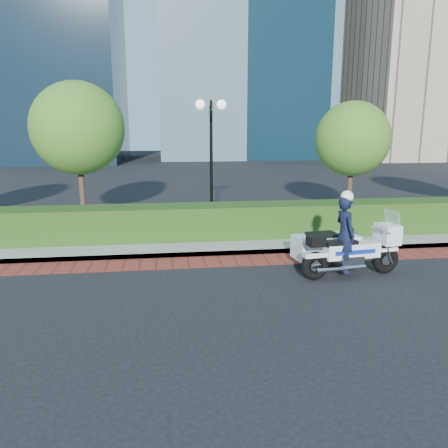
{
  "coord_description": "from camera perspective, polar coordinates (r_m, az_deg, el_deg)",
  "views": [
    {
      "loc": [
        -0.51,
        -9.46,
        3.46
      ],
      "look_at": [
        0.95,
        1.56,
        1.0
      ],
      "focal_mm": 35.0,
      "sensor_mm": 36.0,
      "label": 1
    }
  ],
  "objects": [
    {
      "name": "brick_strip",
      "position": [
        11.51,
        -4.67,
        -5.04
      ],
      "size": [
        60.0,
        1.0,
        0.01
      ],
      "primitive_type": "cube",
      "color": "maroon",
      "rests_on": "ground"
    },
    {
      "name": "police_motorcycle",
      "position": [
        10.92,
        14.9,
        -2.55
      ],
      "size": [
        2.56,
        1.82,
        2.07
      ],
      "rotation": [
        0.0,
        0.0,
        0.13
      ],
      "color": "black",
      "rests_on": "ground"
    },
    {
      "name": "tree_b",
      "position": [
        16.24,
        -18.55,
        11.75
      ],
      "size": [
        3.2,
        3.2,
        4.89
      ],
      "color": "#332319",
      "rests_on": "sidewalk"
    },
    {
      "name": "lamppost",
      "position": [
        14.75,
        -1.69,
        10.52
      ],
      "size": [
        1.02,
        0.7,
        4.21
      ],
      "color": "black",
      "rests_on": "sidewalk"
    },
    {
      "name": "tower_right",
      "position": [
        56.36,
        24.96,
        22.15
      ],
      "size": [
        14.0,
        12.0,
        28.0
      ],
      "primitive_type": "cube",
      "color": "gray",
      "rests_on": "ground"
    },
    {
      "name": "hedge_main",
      "position": [
        13.37,
        -5.19,
        0.29
      ],
      "size": [
        18.0,
        1.2,
        1.0
      ],
      "primitive_type": "cube",
      "color": "black",
      "rests_on": "sidewalk"
    },
    {
      "name": "tree_c",
      "position": [
        17.44,
        16.45,
        10.62
      ],
      "size": [
        2.8,
        2.8,
        4.3
      ],
      "color": "#332319",
      "rests_on": "sidewalk"
    },
    {
      "name": "sidewalk",
      "position": [
        15.84,
        -5.52,
        0.07
      ],
      "size": [
        60.0,
        8.0,
        0.15
      ],
      "primitive_type": "cube",
      "color": "gray",
      "rests_on": "ground"
    },
    {
      "name": "ground",
      "position": [
        10.09,
        -4.22,
        -7.62
      ],
      "size": [
        120.0,
        120.0,
        0.0
      ],
      "primitive_type": "plane",
      "color": "black",
      "rests_on": "ground"
    }
  ]
}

